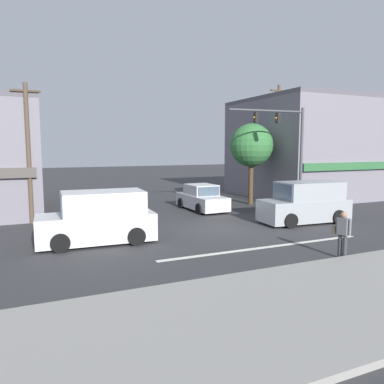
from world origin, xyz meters
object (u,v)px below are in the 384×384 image
(utility_pole_near_left, at_px, (28,151))
(utility_pole_far_right, at_px, (278,142))
(van_crossing_rightbound, at_px, (99,219))
(street_tree, at_px, (251,146))
(traffic_light_mast, at_px, (288,142))
(sedan_parked_curbside, at_px, (202,199))
(pedestrian_foreground_with_bag, at_px, (342,232))
(van_crossing_leftbound, at_px, (306,203))

(utility_pole_near_left, bearing_deg, utility_pole_far_right, 6.23)
(van_crossing_rightbound, bearing_deg, street_tree, 29.32)
(utility_pole_near_left, relative_size, traffic_light_mast, 1.13)
(traffic_light_mast, height_order, sedan_parked_curbside, traffic_light_mast)
(sedan_parked_curbside, bearing_deg, traffic_light_mast, -30.92)
(utility_pole_far_right, height_order, van_crossing_rightbound, utility_pole_far_right)
(utility_pole_far_right, xyz_separation_m, pedestrian_foreground_with_bag, (-6.78, -12.85, -3.33))
(street_tree, xyz_separation_m, pedestrian_foreground_with_bag, (-4.00, -11.98, -3.02))
(street_tree, xyz_separation_m, utility_pole_far_right, (2.78, 0.86, 0.30))
(traffic_light_mast, relative_size, van_crossing_rightbound, 1.32)
(street_tree, distance_m, utility_pole_far_right, 2.93)
(utility_pole_near_left, height_order, utility_pole_far_right, utility_pole_far_right)
(utility_pole_near_left, height_order, sedan_parked_curbside, utility_pole_near_left)
(van_crossing_rightbound, relative_size, pedestrian_foreground_with_bag, 2.80)
(van_crossing_leftbound, height_order, pedestrian_foreground_with_bag, van_crossing_leftbound)
(street_tree, distance_m, traffic_light_mast, 3.42)
(sedan_parked_curbside, bearing_deg, pedestrian_foreground_with_bag, -89.64)
(utility_pole_near_left, distance_m, van_crossing_rightbound, 6.51)
(traffic_light_mast, relative_size, sedan_parked_curbside, 1.49)
(utility_pole_far_right, bearing_deg, sedan_parked_curbside, -166.47)
(utility_pole_far_right, bearing_deg, pedestrian_foreground_with_bag, -117.82)
(utility_pole_near_left, height_order, pedestrian_foreground_with_bag, utility_pole_near_left)
(utility_pole_near_left, relative_size, pedestrian_foreground_with_bag, 4.21)
(utility_pole_far_right, bearing_deg, traffic_light_mast, -120.08)
(pedestrian_foreground_with_bag, bearing_deg, van_crossing_rightbound, 142.60)
(sedan_parked_curbside, distance_m, van_crossing_leftbound, 6.53)
(traffic_light_mast, bearing_deg, utility_pole_near_left, 170.07)
(traffic_light_mast, height_order, pedestrian_foreground_with_bag, traffic_light_mast)
(street_tree, relative_size, traffic_light_mast, 0.88)
(utility_pole_far_right, bearing_deg, utility_pole_near_left, -173.77)
(utility_pole_near_left, relative_size, utility_pole_far_right, 0.85)
(van_crossing_leftbound, height_order, van_crossing_rightbound, same)
(utility_pole_near_left, xyz_separation_m, utility_pole_far_right, (16.55, 1.80, 0.62))
(street_tree, distance_m, van_crossing_leftbound, 7.16)
(utility_pole_far_right, height_order, pedestrian_foreground_with_bag, utility_pole_far_right)
(sedan_parked_curbside, xyz_separation_m, pedestrian_foreground_with_bag, (0.07, -11.20, 0.24))
(utility_pole_near_left, relative_size, sedan_parked_curbside, 1.69)
(utility_pole_near_left, bearing_deg, van_crossing_rightbound, -65.91)
(street_tree, bearing_deg, van_crossing_rightbound, -150.68)
(sedan_parked_curbside, bearing_deg, utility_pole_far_right, 13.53)
(sedan_parked_curbside, distance_m, pedestrian_foreground_with_bag, 11.20)
(street_tree, xyz_separation_m, van_crossing_leftbound, (-0.84, -6.46, -2.97))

